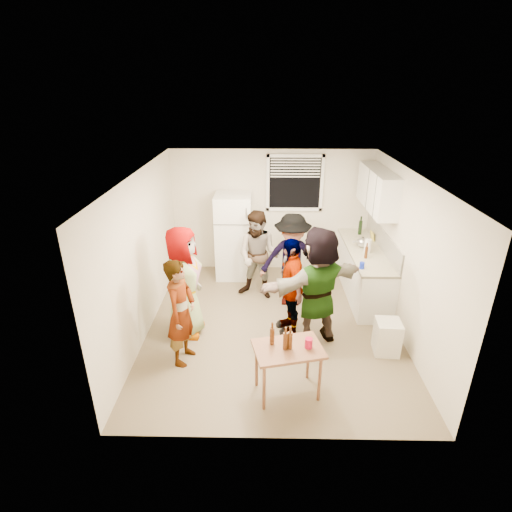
{
  "coord_description": "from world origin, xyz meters",
  "views": [
    {
      "loc": [
        -0.17,
        -5.54,
        3.7
      ],
      "look_at": [
        -0.28,
        0.24,
        1.15
      ],
      "focal_mm": 28.0,
      "sensor_mm": 36.0,
      "label": 1
    }
  ],
  "objects_px": {
    "beer_bottle_table": "(272,344)",
    "guest_back_left": "(259,296)",
    "beer_bottle_counter": "(365,258)",
    "guest_grey": "(188,332)",
    "wine_bottle": "(359,234)",
    "guest_stripe": "(185,359)",
    "trash_bin": "(387,337)",
    "refrigerator": "(234,236)",
    "serving_table": "(286,392)",
    "guest_back_right": "(290,303)",
    "blue_cup": "(362,268)",
    "guest_black": "(289,329)",
    "red_cup": "(308,347)",
    "guest_orange": "(314,340)",
    "kettle": "(362,247)"
  },
  "relations": [
    {
      "from": "beer_bottle_table",
      "to": "guest_stripe",
      "type": "xyz_separation_m",
      "value": [
        -1.24,
        0.57,
        -0.7
      ]
    },
    {
      "from": "beer_bottle_table",
      "to": "refrigerator",
      "type": "bearing_deg",
      "value": 101.98
    },
    {
      "from": "wine_bottle",
      "to": "beer_bottle_table",
      "type": "bearing_deg",
      "value": -118.16
    },
    {
      "from": "guest_black",
      "to": "beer_bottle_table",
      "type": "bearing_deg",
      "value": -24.93
    },
    {
      "from": "guest_back_right",
      "to": "wine_bottle",
      "type": "bearing_deg",
      "value": 43.27
    },
    {
      "from": "kettle",
      "to": "beer_bottle_counter",
      "type": "distance_m",
      "value": 0.5
    },
    {
      "from": "wine_bottle",
      "to": "red_cup",
      "type": "relative_size",
      "value": 2.16
    },
    {
      "from": "blue_cup",
      "to": "red_cup",
      "type": "xyz_separation_m",
      "value": [
        -1.04,
        -1.84,
        -0.2
      ]
    },
    {
      "from": "guest_back_right",
      "to": "guest_black",
      "type": "relative_size",
      "value": 1.07
    },
    {
      "from": "wine_bottle",
      "to": "beer_bottle_counter",
      "type": "relative_size",
      "value": 1.36
    },
    {
      "from": "beer_bottle_counter",
      "to": "guest_stripe",
      "type": "bearing_deg",
      "value": -150.68
    },
    {
      "from": "beer_bottle_counter",
      "to": "guest_black",
      "type": "xyz_separation_m",
      "value": [
        -1.34,
        -0.83,
        -0.9
      ]
    },
    {
      "from": "beer_bottle_counter",
      "to": "guest_stripe",
      "type": "relative_size",
      "value": 0.13
    },
    {
      "from": "guest_orange",
      "to": "guest_stripe",
      "type": "bearing_deg",
      "value": -13.53
    },
    {
      "from": "beer_bottle_table",
      "to": "guest_black",
      "type": "distance_m",
      "value": 1.56
    },
    {
      "from": "red_cup",
      "to": "guest_back_left",
      "type": "distance_m",
      "value": 2.68
    },
    {
      "from": "refrigerator",
      "to": "guest_orange",
      "type": "bearing_deg",
      "value": -58.38
    },
    {
      "from": "guest_stripe",
      "to": "blue_cup",
      "type": "bearing_deg",
      "value": -52.97
    },
    {
      "from": "red_cup",
      "to": "guest_grey",
      "type": "height_order",
      "value": "red_cup"
    },
    {
      "from": "red_cup",
      "to": "guest_orange",
      "type": "relative_size",
      "value": 0.07
    },
    {
      "from": "beer_bottle_counter",
      "to": "trash_bin",
      "type": "relative_size",
      "value": 0.39
    },
    {
      "from": "beer_bottle_counter",
      "to": "guest_stripe",
      "type": "distance_m",
      "value": 3.43
    },
    {
      "from": "kettle",
      "to": "blue_cup",
      "type": "xyz_separation_m",
      "value": [
        -0.21,
        -0.91,
        0.0
      ]
    },
    {
      "from": "wine_bottle",
      "to": "serving_table",
      "type": "xyz_separation_m",
      "value": [
        -1.6,
        -3.43,
        -0.9
      ]
    },
    {
      "from": "trash_bin",
      "to": "guest_orange",
      "type": "bearing_deg",
      "value": 165.37
    },
    {
      "from": "guest_stripe",
      "to": "guest_orange",
      "type": "bearing_deg",
      "value": -62.48
    },
    {
      "from": "red_cup",
      "to": "guest_orange",
      "type": "height_order",
      "value": "red_cup"
    },
    {
      "from": "kettle",
      "to": "beer_bottle_table",
      "type": "bearing_deg",
      "value": -115.19
    },
    {
      "from": "guest_back_left",
      "to": "guest_grey",
      "type": "bearing_deg",
      "value": -116.47
    },
    {
      "from": "trash_bin",
      "to": "guest_back_right",
      "type": "distance_m",
      "value": 1.94
    },
    {
      "from": "guest_stripe",
      "to": "guest_black",
      "type": "xyz_separation_m",
      "value": [
        1.55,
        0.79,
        0.0
      ]
    },
    {
      "from": "serving_table",
      "to": "blue_cup",
      "type": "bearing_deg",
      "value": 55.26
    },
    {
      "from": "red_cup",
      "to": "guest_back_right",
      "type": "xyz_separation_m",
      "value": [
        -0.07,
        2.26,
        -0.7
      ]
    },
    {
      "from": "blue_cup",
      "to": "serving_table",
      "type": "distance_m",
      "value": 2.43
    },
    {
      "from": "beer_bottle_table",
      "to": "guest_back_left",
      "type": "height_order",
      "value": "beer_bottle_table"
    },
    {
      "from": "beer_bottle_counter",
      "to": "guest_grey",
      "type": "relative_size",
      "value": 0.11
    },
    {
      "from": "kettle",
      "to": "guest_back_right",
      "type": "height_order",
      "value": "kettle"
    },
    {
      "from": "red_cup",
      "to": "beer_bottle_table",
      "type": "bearing_deg",
      "value": 171.17
    },
    {
      "from": "blue_cup",
      "to": "guest_back_right",
      "type": "height_order",
      "value": "blue_cup"
    },
    {
      "from": "guest_stripe",
      "to": "trash_bin",
      "type": "bearing_deg",
      "value": -72.44
    },
    {
      "from": "serving_table",
      "to": "guest_back_right",
      "type": "relative_size",
      "value": 0.49
    },
    {
      "from": "beer_bottle_counter",
      "to": "red_cup",
      "type": "relative_size",
      "value": 1.6
    },
    {
      "from": "kettle",
      "to": "guest_orange",
      "type": "relative_size",
      "value": 0.14
    },
    {
      "from": "beer_bottle_table",
      "to": "guest_stripe",
      "type": "height_order",
      "value": "beer_bottle_table"
    },
    {
      "from": "red_cup",
      "to": "guest_back_left",
      "type": "bearing_deg",
      "value": 104.31
    },
    {
      "from": "guest_black",
      "to": "guest_orange",
      "type": "relative_size",
      "value": 0.85
    },
    {
      "from": "wine_bottle",
      "to": "trash_bin",
      "type": "height_order",
      "value": "wine_bottle"
    },
    {
      "from": "serving_table",
      "to": "guest_back_right",
      "type": "bearing_deg",
      "value": 85.47
    },
    {
      "from": "refrigerator",
      "to": "guest_stripe",
      "type": "bearing_deg",
      "value": -100.98
    },
    {
      "from": "trash_bin",
      "to": "guest_black",
      "type": "bearing_deg",
      "value": 158.18
    }
  ]
}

